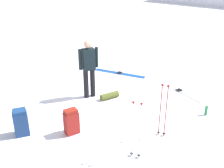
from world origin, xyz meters
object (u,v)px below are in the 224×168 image
at_px(ski_pair_near, 119,73).
at_px(ski_poles_planted_far, 163,108).
at_px(ski_poles_planted_near, 136,128).
at_px(ski_pair_far, 179,91).
at_px(thermos_bottle, 206,111).
at_px(skier_standing, 89,66).
at_px(backpack_large_dark, 21,123).
at_px(backpack_bright, 71,122).
at_px(sleeping_mat_rolled, 110,96).

relative_size(ski_pair_near, ski_poles_planted_far, 1.41).
xyz_separation_m(ski_pair_near, ski_poles_planted_near, (2.80, -3.35, 0.70)).
bearing_deg(ski_pair_far, ski_poles_planted_far, -74.69).
bearing_deg(ski_pair_near, thermos_bottle, -14.48).
xyz_separation_m(skier_standing, backpack_large_dark, (-0.01, -2.35, -0.64)).
bearing_deg(ski_pair_far, ski_pair_near, 179.81).
distance_m(skier_standing, ski_poles_planted_near, 2.90).
relative_size(ski_pair_near, backpack_bright, 2.94).
height_order(backpack_large_dark, thermos_bottle, backpack_large_dark).
relative_size(backpack_large_dark, ski_poles_planted_near, 0.50).
xyz_separation_m(ski_pair_far, sleeping_mat_rolled, (-1.39, -1.65, 0.08)).
bearing_deg(ski_pair_near, skier_standing, -81.01).
bearing_deg(skier_standing, backpack_bright, -61.74).
bearing_deg(ski_poles_planted_near, ski_pair_far, 99.75).
bearing_deg(ski_pair_near, sleeping_mat_rolled, -63.19).
relative_size(backpack_bright, sleeping_mat_rolled, 1.13).
relative_size(backpack_bright, thermos_bottle, 2.38).
height_order(ski_pair_near, thermos_bottle, thermos_bottle).
relative_size(skier_standing, backpack_large_dark, 2.65).
relative_size(ski_pair_near, ski_poles_planted_near, 1.41).
xyz_separation_m(ski_poles_planted_near, thermos_bottle, (0.56, 2.48, -0.59)).
bearing_deg(backpack_bright, backpack_large_dark, -140.53).
bearing_deg(skier_standing, backpack_large_dark, -90.25).
bearing_deg(ski_poles_planted_far, backpack_large_dark, -143.69).
bearing_deg(ski_pair_far, skier_standing, -135.47).
bearing_deg(thermos_bottle, ski_pair_far, 142.89).
xyz_separation_m(ski_poles_planted_far, sleeping_mat_rolled, (-2.03, 0.70, -0.63)).
distance_m(ski_pair_near, ski_pair_far, 2.23).
bearing_deg(ski_pair_far, backpack_large_dark, -114.53).
xyz_separation_m(backpack_bright, ski_poles_planted_far, (1.70, 1.17, 0.42)).
distance_m(skier_standing, backpack_bright, 1.95).
xyz_separation_m(ski_poles_planted_near, sleeping_mat_rolled, (-1.96, 1.69, -0.63)).
bearing_deg(ski_poles_planted_near, sleeping_mat_rolled, 139.24).
relative_size(ski_pair_near, thermos_bottle, 7.00).
distance_m(backpack_large_dark, ski_poles_planted_far, 3.22).
relative_size(backpack_large_dark, thermos_bottle, 2.47).
bearing_deg(ski_poles_planted_near, backpack_bright, -173.84).
bearing_deg(ski_poles_planted_near, ski_poles_planted_far, 86.04).
bearing_deg(skier_standing, ski_poles_planted_far, -10.01).
distance_m(skier_standing, ski_poles_planted_far, 2.62).
distance_m(ski_poles_planted_near, thermos_bottle, 2.61).
distance_m(backpack_large_dark, backpack_bright, 1.14).
distance_m(ski_pair_far, thermos_bottle, 1.43).
bearing_deg(sleeping_mat_rolled, backpack_bright, -79.80).
distance_m(ski_pair_far, backpack_bright, 3.68).
bearing_deg(backpack_large_dark, skier_standing, 89.75).
bearing_deg(skier_standing, sleeping_mat_rolled, 24.79).
bearing_deg(thermos_bottle, ski_poles_planted_far, -108.46).
bearing_deg(backpack_large_dark, ski_poles_planted_near, 19.76).
height_order(skier_standing, ski_poles_planted_far, skier_standing).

